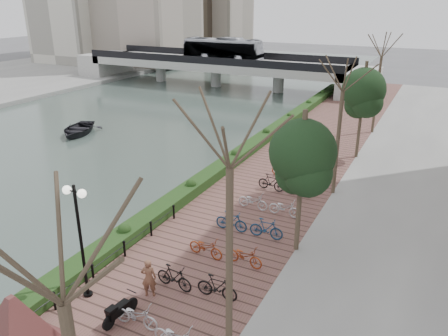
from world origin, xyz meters
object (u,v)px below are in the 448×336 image
Objects in this scene: granite_monument at (18,334)px; lamppost at (78,218)px; pedestrian at (149,278)px; boat at (78,129)px; motorcycle at (120,309)px.

lamppost is at bearing 102.75° from granite_monument.
granite_monument reaches higher than pedestrian.
granite_monument is 1.10× the size of boat.
boat is at bearing 130.82° from granite_monument.
granite_monument is 3.45m from motorcycle.
boat is (-19.17, 17.69, -0.44)m from motorcycle.
boat is (-19.28, 16.10, -0.79)m from pedestrian.
granite_monument is 4.91m from pedestrian.
motorcycle is 0.88× the size of pedestrian.
pedestrian is 0.34× the size of boat.
lamppost is 24.48m from boat.
lamppost is (-0.82, 3.63, 1.99)m from granite_monument.
granite_monument is at bearing -105.55° from motorcycle.
lamppost is 1.00× the size of boat.
motorcycle is at bearing 68.68° from granite_monument.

